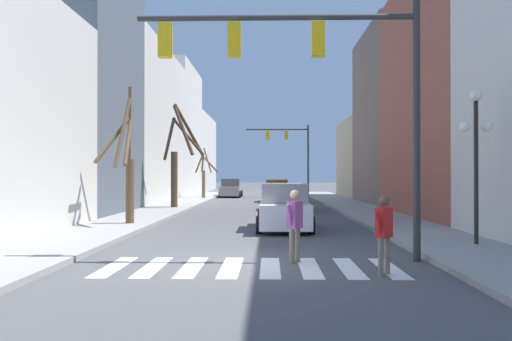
{
  "coord_description": "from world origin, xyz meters",
  "views": [
    {
      "loc": [
        0.42,
        -11.99,
        2.13
      ],
      "look_at": [
        -0.41,
        19.75,
        2.39
      ],
      "focal_mm": 35.0,
      "sensor_mm": 36.0,
      "label": 1
    }
  ],
  "objects": [
    {
      "name": "ground_plane",
      "position": [
        0.0,
        0.0,
        0.0
      ],
      "size": [
        240.0,
        240.0,
        0.0
      ],
      "primitive_type": "plane",
      "color": "#4C4C4F"
    },
    {
      "name": "sidewalk_left",
      "position": [
        -5.76,
        0.0,
        0.07
      ],
      "size": [
        2.93,
        90.0,
        0.15
      ],
      "color": "gray",
      "rests_on": "ground_plane"
    },
    {
      "name": "sidewalk_right",
      "position": [
        5.76,
        0.0,
        0.07
      ],
      "size": [
        2.93,
        90.0,
        0.15
      ],
      "color": "gray",
      "rests_on": "ground_plane"
    },
    {
      "name": "building_row_left",
      "position": [
        -10.22,
        27.44,
        5.65
      ],
      "size": [
        6.0,
        65.67,
        13.79
      ],
      "color": "beige",
      "rests_on": "ground_plane"
    },
    {
      "name": "building_row_right",
      "position": [
        10.22,
        14.2,
        5.92
      ],
      "size": [
        6.0,
        44.73,
        13.29
      ],
      "color": "beige",
      "rests_on": "ground_plane"
    },
    {
      "name": "crosswalk_stripes",
      "position": [
        0.0,
        -0.55,
        0.0
      ],
      "size": [
        6.75,
        2.6,
        0.01
      ],
      "color": "white",
      "rests_on": "ground_plane"
    },
    {
      "name": "traffic_signal_near",
      "position": [
        1.49,
        0.31,
        4.77
      ],
      "size": [
        6.98,
        0.28,
        6.41
      ],
      "color": "#2D2D2D",
      "rests_on": "ground_plane"
    },
    {
      "name": "traffic_signal_far",
      "position": [
        2.46,
        34.2,
        4.8
      ],
      "size": [
        5.85,
        0.28,
        6.71
      ],
      "color": "#2D2D2D",
      "rests_on": "ground_plane"
    },
    {
      "name": "street_lamp_right_corner",
      "position": [
        6.33,
        2.38,
        3.28
      ],
      "size": [
        0.95,
        0.36,
        4.44
      ],
      "color": "black",
      "rests_on": "sidewalk_right"
    },
    {
      "name": "car_driving_toward_lane",
      "position": [
        1.01,
        7.36,
        0.83
      ],
      "size": [
        2.1,
        4.67,
        1.79
      ],
      "rotation": [
        0.0,
        0.0,
        1.57
      ],
      "color": "white",
      "rests_on": "ground_plane"
    },
    {
      "name": "car_parked_left_mid",
      "position": [
        -3.15,
        34.88,
        0.8
      ],
      "size": [
        2.03,
        4.65,
        1.73
      ],
      "rotation": [
        0.0,
        0.0,
        1.57
      ],
      "color": "gray",
      "rests_on": "ground_plane"
    },
    {
      "name": "car_driving_away_lane",
      "position": [
        1.02,
        26.84,
        0.81
      ],
      "size": [
        2.02,
        4.57,
        1.74
      ],
      "rotation": [
        0.0,
        0.0,
        1.57
      ],
      "color": "#A38423",
      "rests_on": "ground_plane"
    },
    {
      "name": "car_parked_right_near",
      "position": [
        1.34,
        18.19,
        0.75
      ],
      "size": [
        2.07,
        4.56,
        1.61
      ],
      "rotation": [
        0.0,
        0.0,
        1.57
      ],
      "color": "red",
      "rests_on": "ground_plane"
    },
    {
      "name": "pedestrian_crossing_street",
      "position": [
        2.86,
        -1.38,
        1.0
      ],
      "size": [
        0.53,
        0.61,
        1.69
      ],
      "rotation": [
        0.0,
        0.0,
        0.87
      ],
      "color": "#7A705B",
      "rests_on": "ground_plane"
    },
    {
      "name": "pedestrian_on_left_sidewalk",
      "position": [
        1.05,
        0.08,
        1.04
      ],
      "size": [
        0.46,
        0.7,
        1.76
      ],
      "rotation": [
        0.0,
        0.0,
        4.18
      ],
      "color": "#7A705B",
      "rests_on": "ground_plane"
    },
    {
      "name": "street_tree_left_near",
      "position": [
        -5.32,
        8.02,
        2.43
      ],
      "size": [
        1.44,
        2.94,
        5.62
      ],
      "color": "brown",
      "rests_on": "sidewalk_left"
    },
    {
      "name": "street_tree_right_near",
      "position": [
        -5.14,
        30.65,
        2.13
      ],
      "size": [
        2.12,
        1.54,
        4.3
      ],
      "color": "brown",
      "rests_on": "sidewalk_left"
    },
    {
      "name": "street_tree_left_far",
      "position": [
        -5.1,
        18.19,
        3.12
      ],
      "size": [
        2.63,
        1.98,
        6.33
      ],
      "color": "#473828",
      "rests_on": "sidewalk_left"
    }
  ]
}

